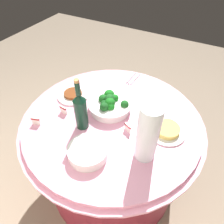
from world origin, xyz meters
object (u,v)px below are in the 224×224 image
serving_tongs (133,79)px  label_placard_front (36,121)px  plate_stack (88,152)px  food_plate_noodles (167,130)px  decorative_fruit_vase (148,135)px  food_plate_stir_fry (73,95)px  label_placard_rear (63,110)px  broccoli_bowl (110,104)px  wine_bottle (81,110)px  label_placard_mid (128,127)px

serving_tongs → label_placard_front: (0.32, 0.71, 0.03)m
plate_stack → food_plate_noodles: bearing=-131.7°
decorative_fruit_vase → food_plate_noodles: (-0.06, -0.21, -0.14)m
food_plate_stir_fry → food_plate_noodles: bearing=179.0°
serving_tongs → food_plate_noodles: 0.56m
food_plate_noodles → label_placard_rear: 0.65m
broccoli_bowl → food_plate_noodles: (-0.38, 0.01, -0.03)m
label_placard_front → decorative_fruit_vase: bearing=-170.6°
serving_tongs → label_placard_front: size_ratio=3.04×
plate_stack → wine_bottle: (0.14, -0.16, 0.10)m
broccoli_bowl → food_plate_stir_fry: broccoli_bowl is taller
broccoli_bowl → plate_stack: bearing=100.9°
wine_bottle → label_placard_front: size_ratio=6.11×
food_plate_noodles → label_placard_mid: 0.23m
plate_stack → label_placard_rear: bearing=-31.9°
label_placard_front → label_placard_mid: same height
serving_tongs → label_placard_mid: label_placard_mid is taller
label_placard_rear → label_placard_mid: bearing=-172.3°
broccoli_bowl → food_plate_noodles: size_ratio=1.27×
broccoli_bowl → serving_tongs: size_ratio=1.68×
plate_stack → food_plate_stir_fry: size_ratio=0.95×
food_plate_noodles → wine_bottle: bearing=22.6°
label_placard_mid → label_placard_rear: size_ratio=1.00×
plate_stack → food_plate_stir_fry: plate_stack is taller
plate_stack → decorative_fruit_vase: (-0.26, -0.15, 0.13)m
food_plate_stir_fry → label_placard_front: label_placard_front is taller
food_plate_noodles → label_placard_front: 0.78m
food_plate_stir_fry → label_placard_rear: bearing=106.2°
decorative_fruit_vase → wine_bottle: bearing=-2.2°
food_plate_noodles → plate_stack: bearing=48.3°
plate_stack → label_placard_mid: (-0.11, -0.25, 0.00)m
plate_stack → serving_tongs: 0.75m
plate_stack → label_placard_front: plate_stack is taller
plate_stack → label_placard_rear: size_ratio=3.82×
label_placard_front → label_placard_mid: size_ratio=1.00×
broccoli_bowl → plate_stack: size_ratio=1.33×
wine_bottle → label_placard_mid: (-0.25, -0.09, -0.10)m
broccoli_bowl → food_plate_stir_fry: size_ratio=1.27×
wine_bottle → plate_stack: bearing=131.7°
food_plate_noodles → decorative_fruit_vase: bearing=75.0°
label_placard_rear → food_plate_stir_fry: bearing=-73.8°
wine_bottle → serving_tongs: 0.60m
plate_stack → serving_tongs: plate_stack is taller
serving_tongs → food_plate_stir_fry: (0.28, 0.38, 0.01)m
label_placard_mid → broccoli_bowl: bearing=-32.1°
plate_stack → wine_bottle: size_ratio=0.62×
broccoli_bowl → serving_tongs: 0.38m
food_plate_stir_fry → food_plate_noodles: 0.68m
label_placard_front → label_placard_mid: 0.55m
broccoli_bowl → label_placard_mid: broccoli_bowl is taller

